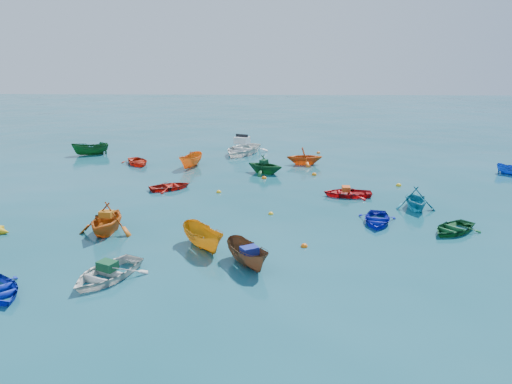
{
  "coord_description": "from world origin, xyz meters",
  "views": [
    {
      "loc": [
        0.9,
        -24.91,
        8.93
      ],
      "look_at": [
        0.0,
        5.0,
        0.4
      ],
      "focal_mm": 35.0,
      "sensor_mm": 36.0,
      "label": 1
    }
  ],
  "objects": [
    {
      "name": "tarp_orange_a",
      "position": [
        -7.36,
        -1.33,
        0.99
      ],
      "size": [
        0.69,
        0.55,
        0.31
      ],
      "primitive_type": "cube",
      "rotation": [
        0.0,
        0.0,
        -0.09
      ],
      "color": "#C36814",
      "rests_on": "dinghy_orange_w"
    },
    {
      "name": "sampan_green_far",
      "position": [
        -15.02,
        17.95,
        0.0
      ],
      "size": [
        3.34,
        2.13,
        1.21
      ],
      "primitive_type": "imported",
      "rotation": [
        0.0,
        0.0,
        -1.24
      ],
      "color": "#10461B",
      "rests_on": "ground"
    },
    {
      "name": "dinghy_blue_se",
      "position": [
        6.62,
        0.55,
        0.0
      ],
      "size": [
        2.64,
        3.26,
        0.6
      ],
      "primitive_type": "imported",
      "rotation": [
        0.0,
        0.0,
        -0.22
      ],
      "color": "#0D15A5",
      "rests_on": "ground"
    },
    {
      "name": "dinghy_white_near",
      "position": [
        -5.72,
        -6.61,
        0.0
      ],
      "size": [
        3.72,
        4.17,
        0.71
      ],
      "primitive_type": "imported",
      "rotation": [
        0.0,
        0.0,
        -0.46
      ],
      "color": "silver",
      "rests_on": "ground"
    },
    {
      "name": "buoy_or_b",
      "position": [
        2.51,
        -2.96,
        0.0
      ],
      "size": [
        0.34,
        0.34,
        0.34
      ],
      "primitive_type": "sphere",
      "color": "orange",
      "rests_on": "ground"
    },
    {
      "name": "sampan_orange_n",
      "position": [
        -5.39,
        13.47,
        0.0
      ],
      "size": [
        2.05,
        3.37,
        1.22
      ],
      "primitive_type": "imported",
      "rotation": [
        0.0,
        0.0,
        -0.29
      ],
      "color": "orange",
      "rests_on": "ground"
    },
    {
      "name": "dinghy_cyan_se",
      "position": [
        9.35,
        3.11,
        0.0
      ],
      "size": [
        2.35,
        2.71,
        1.41
      ],
      "primitive_type": "imported",
      "rotation": [
        0.0,
        0.0,
        -0.01
      ],
      "color": "teal",
      "rests_on": "ground"
    },
    {
      "name": "buoy_or_e",
      "position": [
        5.19,
        19.3,
        0.0
      ],
      "size": [
        0.34,
        0.34,
        0.34
      ],
      "primitive_type": "sphere",
      "color": "orange",
      "rests_on": "ground"
    },
    {
      "name": "tarp_green_a",
      "position": [
        -5.68,
        -6.52,
        0.54
      ],
      "size": [
        0.92,
        0.83,
        0.36
      ],
      "primitive_type": "cube",
      "rotation": [
        0.0,
        0.0,
        -0.46
      ],
      "color": "#124929",
      "rests_on": "dinghy_white_near"
    },
    {
      "name": "dinghy_orange_w",
      "position": [
        -7.37,
        -1.38,
        0.0
      ],
      "size": [
        3.02,
        3.41,
        1.67
      ],
      "primitive_type": "imported",
      "rotation": [
        0.0,
        0.0,
        -0.09
      ],
      "color": "#C75912",
      "rests_on": "ground"
    },
    {
      "name": "sampan_blue_far",
      "position": [
        18.85,
        11.58,
        0.0
      ],
      "size": [
        2.31,
        2.3,
        0.92
      ],
      "primitive_type": "imported",
      "rotation": [
        0.0,
        0.0,
        0.79
      ],
      "color": "#0E44BB",
      "rests_on": "ground"
    },
    {
      "name": "tarp_orange_b",
      "position": [
        5.69,
        5.66,
        0.47
      ],
      "size": [
        0.52,
        0.67,
        0.32
      ],
      "primitive_type": "cube",
      "rotation": [
        0.0,
        0.0,
        -1.61
      ],
      "color": "#DD4C16",
      "rests_on": "dinghy_red_ne"
    },
    {
      "name": "buoy_or_d",
      "position": [
        4.14,
        11.09,
        0.0
      ],
      "size": [
        0.38,
        0.38,
        0.38
      ],
      "primitive_type": "sphere",
      "color": "orange",
      "rests_on": "ground"
    },
    {
      "name": "tarp_green_b",
      "position": [
        0.39,
        11.6,
        0.89
      ],
      "size": [
        0.68,
        0.74,
        0.29
      ],
      "primitive_type": "cube",
      "rotation": [
        0.0,
        0.0,
        1.07
      ],
      "color": "#104324",
      "rests_on": "dinghy_green_n"
    },
    {
      "name": "dinghy_red_far",
      "position": [
        -9.9,
        14.32,
        0.0
      ],
      "size": [
        3.43,
        3.74,
        0.63
      ],
      "primitive_type": "imported",
      "rotation": [
        0.0,
        0.0,
        0.53
      ],
      "color": "red",
      "rests_on": "ground"
    },
    {
      "name": "dinghy_red_nw",
      "position": [
        -5.79,
        6.95,
        0.0
      ],
      "size": [
        3.38,
        3.08,
        0.57
      ],
      "primitive_type": "imported",
      "rotation": [
        0.0,
        0.0,
        2.08
      ],
      "color": "#B8190F",
      "rests_on": "ground"
    },
    {
      "name": "buoy_ye_a",
      "position": [
        0.93,
        1.84,
        0.0
      ],
      "size": [
        0.29,
        0.29,
        0.29
      ],
      "primitive_type": "sphere",
      "color": "yellow",
      "rests_on": "ground"
    },
    {
      "name": "dinghy_green_e",
      "position": [
        10.21,
        -0.73,
        0.0
      ],
      "size": [
        3.55,
        3.47,
        0.6
      ],
      "primitive_type": "imported",
      "rotation": [
        0.0,
        0.0,
        -0.85
      ],
      "color": "#135226",
      "rests_on": "ground"
    },
    {
      "name": "buoy_ye_c",
      "position": [
        -2.47,
        6.21,
        0.0
      ],
      "size": [
        0.33,
        0.33,
        0.33
      ],
      "primitive_type": "sphere",
      "color": "yellow",
      "rests_on": "ground"
    },
    {
      "name": "buoy_or_c",
      "position": [
        0.43,
        9.96,
        0.0
      ],
      "size": [
        0.37,
        0.37,
        0.37
      ],
      "primitive_type": "sphere",
      "color": "orange",
      "rests_on": "ground"
    },
    {
      "name": "dinghy_green_n",
      "position": [
        0.47,
        11.56,
        0.0
      ],
      "size": [
        3.67,
        3.52,
        1.5
      ],
      "primitive_type": "imported",
      "rotation": [
        0.0,
        0.0,
        1.07
      ],
      "color": "#135325",
      "rests_on": "ground"
    },
    {
      "name": "buoy_ye_e",
      "position": [
        9.65,
        8.2,
        0.0
      ],
      "size": [
        0.37,
        0.37,
        0.37
      ],
      "primitive_type": "sphere",
      "color": "gold",
      "rests_on": "ground"
    },
    {
      "name": "motorboat_white",
      "position": [
        -1.66,
        18.92,
        0.0
      ],
      "size": [
        5.33,
        6.13,
        1.66
      ],
      "primitive_type": "imported",
      "rotation": [
        0.0,
        0.0,
        -0.39
      ],
      "color": "white",
      "rests_on": "ground"
    },
    {
      "name": "sampan_brown_mid",
      "position": [
        -0.05,
        -5.15,
        0.0
      ],
      "size": [
        2.45,
        3.13,
        1.15
      ],
      "primitive_type": "imported",
      "rotation": [
        0.0,
        0.0,
        0.52
      ],
      "color": "brown",
      "rests_on": "ground"
    },
    {
      "name": "buoy_ye_d",
      "position": [
        -10.49,
        14.58,
        0.0
      ],
      "size": [
        0.34,
        0.34,
        0.34
      ],
      "primitive_type": "sphere",
      "color": "gold",
      "rests_on": "ground"
    },
    {
      "name": "dinghy_red_ne",
      "position": [
        5.79,
        5.66,
        0.0
      ],
      "size": [
        3.1,
        2.28,
        0.63
      ],
      "primitive_type": "imported",
      "rotation": [
        0.0,
        0.0,
        -1.61
      ],
      "color": "red",
      "rests_on": "ground"
    },
    {
      "name": "ground",
      "position": [
        0.0,
        0.0,
        0.0
      ],
      "size": [
        160.0,
        160.0,
        0.0
      ],
      "primitive_type": "plane",
      "color": "#0A454E",
      "rests_on": "ground"
    },
    {
      "name": "tarp_blue_a",
      "position": [
        0.03,
        -5.28,
        0.75
      ],
      "size": [
        0.87,
        0.81,
        0.34
      ],
      "primitive_type": "cube",
      "rotation": [
        0.0,
        0.0,
        0.52
      ],
      "color": "navy",
      "rests_on": "sampan_brown_mid"
    },
    {
      "name": "sampan_yellow_mid",
      "position": [
        -2.2,
        -3.28,
        0.0
      ],
      "size": [
        2.77,
        3.29,
        1.23
      ],
      "primitive_type": "imported",
      "rotation": [
        0.0,
        0.0,
        0.6
      ],
      "color": "orange",
      "rests_on": "ground"
    },
    {
      "name": "dinghy_orange_far",
      "position": [
        3.63,
        14.68,
        0.0
      ],
      "size": [
        3.01,
        2.64,
        1.5
      ],
      "primitive_type": "imported",
      "rotation": [
        0.0,
        0.0,
        1.64
      ],
      "color": "#D65914",
      "rests_on": "ground"
    }
  ]
}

